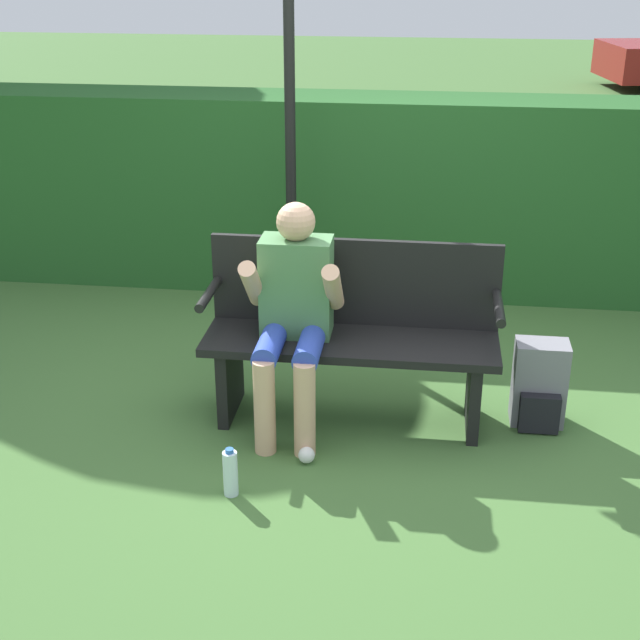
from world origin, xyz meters
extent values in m
plane|color=#426B33|center=(0.00, 0.00, 0.00)|extent=(40.00, 40.00, 0.00)
cube|color=#235623|center=(0.00, 2.06, 0.70)|extent=(12.00, 0.59, 1.41)
cube|color=black|center=(0.00, 0.00, 0.46)|extent=(1.56, 0.46, 0.05)
cube|color=black|center=(0.00, 0.21, 0.72)|extent=(1.56, 0.04, 0.48)
cube|color=black|center=(-0.66, 0.00, 0.22)|extent=(0.06, 0.42, 0.44)
cube|color=black|center=(0.66, 0.00, 0.22)|extent=(0.06, 0.42, 0.44)
cylinder|color=black|center=(-0.76, 0.00, 0.70)|extent=(0.05, 0.42, 0.05)
cylinder|color=black|center=(0.76, 0.00, 0.70)|extent=(0.05, 0.42, 0.05)
cube|color=#4C7F4C|center=(-0.29, 0.05, 0.75)|extent=(0.37, 0.22, 0.53)
sphere|color=#DBA884|center=(-0.29, 0.05, 1.10)|extent=(0.20, 0.20, 0.20)
cylinder|color=#2D47B7|center=(-0.40, -0.17, 0.51)|extent=(0.13, 0.44, 0.13)
cylinder|color=#2D47B7|center=(-0.19, -0.17, 0.51)|extent=(0.13, 0.44, 0.13)
cylinder|color=#DBA884|center=(-0.40, -0.39, 0.26)|extent=(0.11, 0.11, 0.51)
cylinder|color=#DBA884|center=(-0.19, -0.39, 0.26)|extent=(0.11, 0.11, 0.51)
cylinder|color=#DBA884|center=(-0.50, -0.08, 0.80)|extent=(0.09, 0.33, 0.33)
cylinder|color=#DBA884|center=(-0.08, -0.08, 0.80)|extent=(0.09, 0.33, 0.33)
cube|color=slate|center=(1.01, 0.10, 0.24)|extent=(0.28, 0.19, 0.47)
cube|color=black|center=(1.01, -0.02, 0.12)|extent=(0.21, 0.06, 0.21)
cylinder|color=silver|center=(-0.49, -0.79, 0.11)|extent=(0.07, 0.07, 0.23)
cylinder|color=#2D66B2|center=(-0.49, -0.79, 0.24)|extent=(0.04, 0.04, 0.02)
cylinder|color=black|center=(-0.54, 1.41, 1.29)|extent=(0.07, 0.07, 2.58)
cylinder|color=black|center=(3.93, 12.76, 0.30)|extent=(0.63, 0.28, 0.61)
sphere|color=silver|center=(-0.17, -0.47, 0.04)|extent=(0.08, 0.08, 0.08)
camera|label=1|loc=(0.38, -4.27, 2.45)|focal=50.00mm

